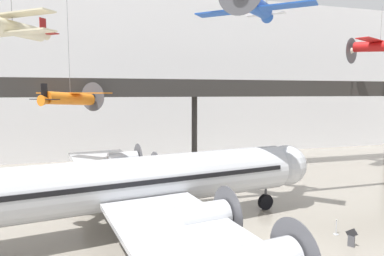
{
  "coord_description": "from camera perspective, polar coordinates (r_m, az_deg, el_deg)",
  "views": [
    {
      "loc": [
        -12.2,
        -19.37,
        9.76
      ],
      "look_at": [
        -4.36,
        7.22,
        6.88
      ],
      "focal_mm": 32.0,
      "sensor_mm": 36.0,
      "label": 1
    }
  ],
  "objects": [
    {
      "name": "mezzanine_walkway",
      "position": [
        41.22,
        0.8,
        5.66
      ],
      "size": [
        110.0,
        3.2,
        11.28
      ],
      "color": "#2D2B28",
      "rests_on": "ground"
    },
    {
      "name": "suspended_plane_red_highwing",
      "position": [
        48.4,
        28.87,
        11.9
      ],
      "size": [
        8.9,
        7.84,
        6.61
      ],
      "rotation": [
        0.0,
        0.0,
        2.02
      ],
      "color": "red"
    },
    {
      "name": "info_sign_pedestal",
      "position": [
        24.99,
        25.02,
        -16.5
      ],
      "size": [
        0.42,
        0.7,
        1.24
      ],
      "rotation": [
        0.0,
        0.0,
        0.51
      ],
      "color": "#4C4C51",
      "rests_on": "ground"
    },
    {
      "name": "airliner_silver_main",
      "position": [
        24.03,
        -11.23,
        -9.19
      ],
      "size": [
        31.76,
        36.37,
        10.23
      ],
      "rotation": [
        0.0,
        0.0,
        0.15
      ],
      "color": "silver",
      "rests_on": "ground"
    },
    {
      "name": "suspended_plane_orange_highwing",
      "position": [
        34.0,
        -19.61,
        4.73
      ],
      "size": [
        7.02,
        6.91,
        11.96
      ],
      "rotation": [
        0.0,
        0.0,
        0.85
      ],
      "color": "orange"
    },
    {
      "name": "hangar_back_wall",
      "position": [
        54.02,
        -3.38,
        8.53
      ],
      "size": [
        140.0,
        3.0,
        24.46
      ],
      "color": "white",
      "rests_on": "ground"
    },
    {
      "name": "stanchion_barrier",
      "position": [
        26.54,
        22.89,
        -15.38
      ],
      "size": [
        0.36,
        0.36,
        1.08
      ],
      "color": "#B2B5BA",
      "rests_on": "ground"
    },
    {
      "name": "suspended_plane_blue_trainer",
      "position": [
        27.26,
        10.39,
        19.39
      ],
      "size": [
        7.57,
        7.51,
        5.29
      ],
      "rotation": [
        0.0,
        0.0,
        3.96
      ],
      "color": "#1E4CAD"
    },
    {
      "name": "suspended_plane_cream_biplane",
      "position": [
        25.06,
        -27.81,
        14.61
      ],
      "size": [
        5.94,
        5.64,
        7.56
      ],
      "rotation": [
        0.0,
        0.0,
        4.03
      ],
      "color": "beige"
    },
    {
      "name": "ground_plane",
      "position": [
        24.88,
        15.2,
        -17.38
      ],
      "size": [
        260.0,
        260.0,
        0.0
      ],
      "primitive_type": "plane",
      "color": "gray"
    }
  ]
}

